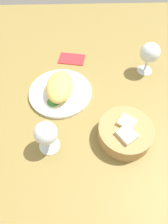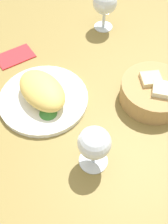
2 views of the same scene
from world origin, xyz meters
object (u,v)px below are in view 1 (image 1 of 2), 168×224
(bread_basket, at_px, (125,133))
(folded_napkin, at_px, (72,59))
(plate, at_px, (60,92))
(wine_glass_near, at_px, (46,134))
(wine_glass_far, at_px, (150,54))

(bread_basket, relative_size, folded_napkin, 1.57)
(plate, relative_size, bread_basket, 1.37)
(plate, bearing_deg, bread_basket, 47.90)
(wine_glass_near, bearing_deg, plate, 172.86)
(plate, xyz_separation_m, bread_basket, (0.19, 0.21, 0.02))
(wine_glass_near, bearing_deg, folded_napkin, 170.59)
(plate, height_order, folded_napkin, plate)
(folded_napkin, bearing_deg, plate, -91.80)
(bread_basket, distance_m, wine_glass_near, 0.25)
(bread_basket, bearing_deg, wine_glass_far, 157.16)
(plate, height_order, wine_glass_near, wine_glass_near)
(wine_glass_far, xyz_separation_m, folded_napkin, (-0.08, -0.30, -0.08))
(folded_napkin, bearing_deg, bread_basket, -55.91)
(bread_basket, height_order, folded_napkin, bread_basket)
(bread_basket, distance_m, wine_glass_far, 0.34)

